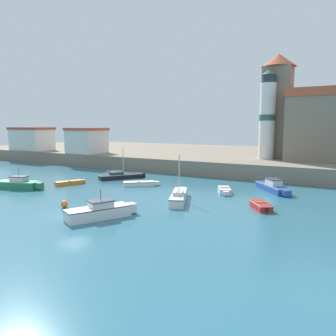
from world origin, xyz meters
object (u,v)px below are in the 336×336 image
at_px(sailboat_black_2, 121,176).
at_px(church, 318,121).
at_px(lighthouse, 267,116).
at_px(harbor_shed_mid_row, 32,139).
at_px(dinghy_white_5, 225,190).
at_px(mooring_buoy, 64,204).
at_px(dinghy_orange_6, 70,183).
at_px(motorboat_white_1, 100,211).
at_px(dinghy_white_3, 140,183).
at_px(harbor_shed_far_end, 87,140).
at_px(sailboat_white_7, 179,196).
at_px(dinghy_red_0, 261,205).
at_px(motorboat_green_4, 19,184).
at_px(motorboat_blue_9, 273,187).

bearing_deg(sailboat_black_2, church, 42.19).
xyz_separation_m(lighthouse, harbor_shed_mid_row, (-48.00, -5.61, -4.18)).
bearing_deg(dinghy_white_5, harbor_shed_mid_row, 165.39).
height_order(dinghy_white_5, mooring_buoy, mooring_buoy).
bearing_deg(dinghy_orange_6, dinghy_white_5, 14.69).
bearing_deg(motorboat_white_1, mooring_buoy, 168.80).
relative_size(lighthouse, harbor_shed_mid_row, 1.50).
xyz_separation_m(dinghy_white_3, harbor_shed_far_end, (-21.37, 13.40, 4.29)).
xyz_separation_m(sailboat_white_7, church, (9.45, 28.63, 7.55)).
relative_size(motorboat_white_1, harbor_shed_far_end, 0.95).
bearing_deg(harbor_shed_mid_row, sailboat_black_2, -18.10).
xyz_separation_m(dinghy_red_0, lighthouse, (-5.11, 23.19, 8.47)).
height_order(mooring_buoy, lighthouse, lighthouse).
distance_m(dinghy_white_3, church, 30.49).
distance_m(motorboat_green_4, dinghy_white_5, 23.87).
height_order(dinghy_white_3, motorboat_blue_9, motorboat_blue_9).
xyz_separation_m(mooring_buoy, church, (17.22, 36.03, 7.71)).
height_order(dinghy_orange_6, mooring_buoy, mooring_buoy).
height_order(motorboat_green_4, lighthouse, lighthouse).
xyz_separation_m(dinghy_white_5, harbor_shed_mid_row, (-47.89, 12.48, 4.32)).
relative_size(motorboat_green_4, lighthouse, 0.43).
xyz_separation_m(dinghy_orange_6, motorboat_blue_9, (23.04, 8.42, 0.26)).
distance_m(motorboat_white_1, mooring_buoy, 5.24).
distance_m(dinghy_white_5, lighthouse, 19.99).
height_order(motorboat_white_1, dinghy_orange_6, motorboat_white_1).
relative_size(dinghy_red_0, lighthouse, 0.23).
relative_size(motorboat_green_4, dinghy_white_5, 1.67).
bearing_deg(lighthouse, dinghy_orange_6, -129.17).
relative_size(lighthouse, harbor_shed_far_end, 2.22).
bearing_deg(dinghy_white_5, mooring_buoy, -127.68).
distance_m(sailboat_black_2, mooring_buoy, 16.35).
bearing_deg(dinghy_white_5, dinghy_white_3, -173.90).
relative_size(dinghy_white_5, dinghy_orange_6, 0.92).
bearing_deg(motorboat_blue_9, motorboat_green_4, -153.25).
height_order(sailboat_black_2, harbor_shed_far_end, harbor_shed_far_end).
height_order(dinghy_red_0, dinghy_white_5, dinghy_red_0).
bearing_deg(harbor_shed_far_end, harbor_shed_mid_row, 179.26).
relative_size(dinghy_red_0, sailboat_white_7, 0.46).
height_order(dinghy_white_5, harbor_shed_mid_row, harbor_shed_mid_row).
bearing_deg(sailboat_black_2, dinghy_red_0, -18.62).
xyz_separation_m(dinghy_white_5, church, (6.90, 22.67, 7.74)).
bearing_deg(dinghy_white_3, motorboat_blue_9, 17.32).
relative_size(motorboat_green_4, motorboat_blue_9, 1.05).
bearing_deg(mooring_buoy, motorboat_white_1, -11.20).
height_order(sailboat_black_2, dinghy_white_3, sailboat_black_2).
xyz_separation_m(sailboat_white_7, harbor_shed_far_end, (-29.34, 18.23, 4.11)).
distance_m(dinghy_white_3, mooring_buoy, 12.23).
distance_m(motorboat_green_4, motorboat_blue_9, 29.39).
bearing_deg(sailboat_black_2, harbor_shed_mid_row, 161.90).
relative_size(dinghy_white_3, motorboat_blue_9, 0.75).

